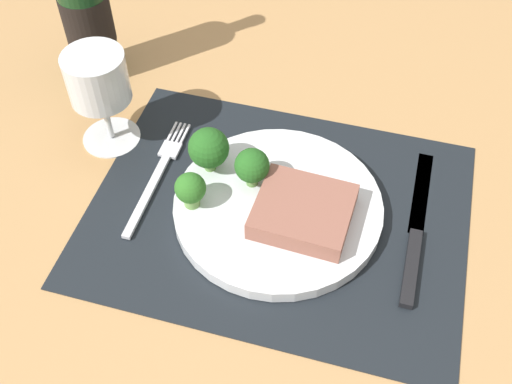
% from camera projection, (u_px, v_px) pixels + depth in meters
% --- Properties ---
extents(ground_plane, '(1.40, 1.10, 0.03)m').
position_uv_depth(ground_plane, '(277.00, 221.00, 0.74)').
color(ground_plane, tan).
extents(placemat, '(0.44, 0.34, 0.00)m').
position_uv_depth(placemat, '(278.00, 212.00, 0.73)').
color(placemat, black).
rests_on(placemat, ground_plane).
extents(plate, '(0.24, 0.24, 0.02)m').
position_uv_depth(plate, '(278.00, 207.00, 0.72)').
color(plate, silver).
rests_on(plate, placemat).
extents(steak, '(0.11, 0.10, 0.02)m').
position_uv_depth(steak, '(303.00, 211.00, 0.69)').
color(steak, '#8C5647').
rests_on(steak, plate).
extents(broccoli_near_fork, '(0.04, 0.04, 0.05)m').
position_uv_depth(broccoli_near_fork, '(190.00, 189.00, 0.69)').
color(broccoli_near_fork, '#6B994C').
rests_on(broccoli_near_fork, plate).
extents(broccoli_center, '(0.04, 0.04, 0.05)m').
position_uv_depth(broccoli_center, '(252.00, 166.00, 0.71)').
color(broccoli_center, '#5B8942').
rests_on(broccoli_center, plate).
extents(broccoli_near_steak, '(0.05, 0.05, 0.06)m').
position_uv_depth(broccoli_near_steak, '(209.00, 148.00, 0.72)').
color(broccoli_near_steak, '#5B8942').
rests_on(broccoli_near_steak, plate).
extents(fork, '(0.02, 0.19, 0.01)m').
position_uv_depth(fork, '(158.00, 175.00, 0.76)').
color(fork, silver).
rests_on(fork, placemat).
extents(knife, '(0.02, 0.23, 0.01)m').
position_uv_depth(knife, '(415.00, 236.00, 0.70)').
color(knife, black).
rests_on(knife, placemat).
extents(wine_bottle, '(0.07, 0.07, 0.28)m').
position_uv_depth(wine_bottle, '(85.00, 9.00, 0.82)').
color(wine_bottle, '#143819').
rests_on(wine_bottle, ground_plane).
extents(wine_glass, '(0.07, 0.07, 0.13)m').
position_uv_depth(wine_glass, '(98.00, 84.00, 0.74)').
color(wine_glass, silver).
rests_on(wine_glass, ground_plane).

